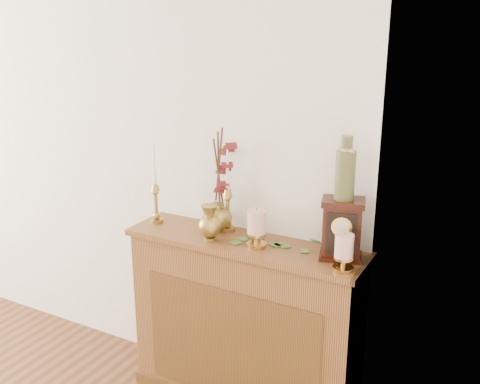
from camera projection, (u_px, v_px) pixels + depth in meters
The scene contains 10 objects.
console_shelf at pixel (244, 328), 2.93m from camera, with size 1.24×0.34×0.93m.
candlestick_left at pixel (156, 197), 2.99m from camera, with size 0.07×0.07×0.44m.
candlestick_center at pixel (228, 203), 2.87m from camera, with size 0.08×0.08×0.46m.
bud_vase at pixel (210, 223), 2.75m from camera, with size 0.11×0.11×0.19m.
ginger_jar at pixel (224, 184), 2.86m from camera, with size 0.23×0.24×0.55m.
pillar_candle_left at pixel (257, 227), 2.68m from camera, with size 0.10×0.10×0.20m.
pillar_candle_right at pixel (344, 250), 2.43m from camera, with size 0.09×0.09×0.18m.
ivy_garland at pixel (285, 245), 2.69m from camera, with size 0.39×0.17×0.08m.
mantel_clock at pixel (342, 230), 2.54m from camera, with size 0.22×0.18×0.29m.
ceramic_vase at pixel (345, 171), 2.46m from camera, with size 0.09×0.09×0.29m.
Camera 1 is at (2.62, -0.18, 1.99)m, focal length 42.00 mm.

